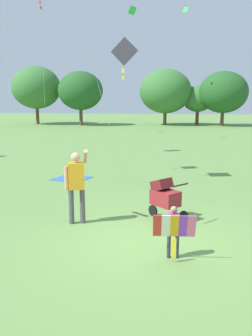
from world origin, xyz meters
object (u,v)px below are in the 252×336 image
Objects in this scene: child_with_butterfly_kite at (174,228)px; picnic_blanket at (72,178)px; person_adult_flyer at (76,181)px; stroller at (165,196)px; kite_adult_black at (123,55)px.

child_with_butterfly_kite is 7.11m from picnic_blanket.
person_adult_flyer is 2.10m from stroller.
child_with_butterfly_kite is at bearing -58.34° from picnic_blanket.
kite_adult_black is at bearing -12.95° from picnic_blanket.
picnic_blanket is (-1.98, 0.46, -4.21)m from kite_adult_black.
child_with_butterfly_kite is 0.95× the size of stroller.
person_adult_flyer reaches higher than stroller.
child_with_butterfly_kite is 0.20× the size of kite_adult_black.
picnic_blanket is at bearing 167.05° from kite_adult_black.
picnic_blanket is (-3.49, 3.98, -0.60)m from stroller.
stroller reaches higher than picnic_blanket.
person_adult_flyer reaches higher than child_with_butterfly_kite.
child_with_butterfly_kite is 0.56× the size of person_adult_flyer.
child_with_butterfly_kite is 2.07m from stroller.
person_adult_flyer is at bearing 144.96° from child_with_butterfly_kite.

